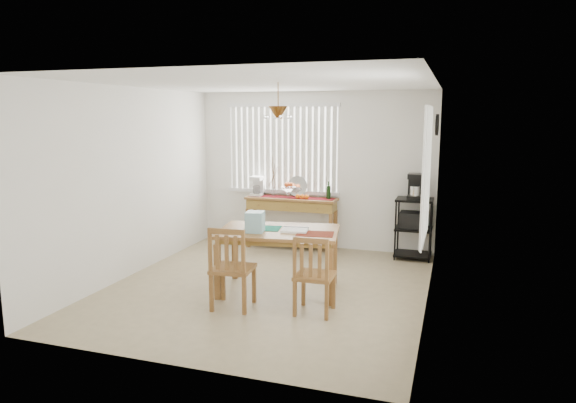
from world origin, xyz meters
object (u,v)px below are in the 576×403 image
(sideboard, at_px, (292,210))
(chair_left, at_px, (232,268))
(cart_items, at_px, (415,187))
(chair_right, at_px, (314,275))
(wire_cart, at_px, (414,223))
(dining_table, at_px, (279,237))

(sideboard, relative_size, chair_left, 1.56)
(cart_items, bearing_deg, sideboard, 179.48)
(cart_items, distance_m, chair_right, 2.90)
(wire_cart, distance_m, chair_left, 3.34)
(wire_cart, xyz_separation_m, chair_right, (-0.87, -2.67, -0.12))
(wire_cart, bearing_deg, cart_items, 90.00)
(sideboard, relative_size, dining_table, 0.95)
(cart_items, relative_size, chair_right, 0.43)
(chair_left, bearing_deg, wire_cart, 57.18)
(sideboard, distance_m, dining_table, 2.15)
(sideboard, bearing_deg, wire_cart, -0.81)
(dining_table, bearing_deg, wire_cart, 53.96)
(chair_right, bearing_deg, sideboard, 112.51)
(wire_cart, height_order, chair_left, chair_left)
(wire_cart, height_order, dining_table, wire_cart)
(cart_items, xyz_separation_m, chair_right, (-0.87, -2.68, -0.68))
(wire_cart, xyz_separation_m, chair_left, (-1.81, -2.81, -0.09))
(sideboard, relative_size, chair_right, 1.67)
(chair_right, bearing_deg, cart_items, 72.00)
(sideboard, xyz_separation_m, cart_items, (1.99, -0.02, 0.48))
(sideboard, height_order, chair_right, chair_right)
(cart_items, height_order, dining_table, cart_items)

